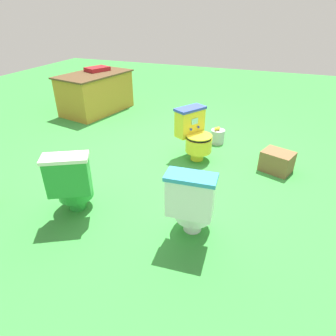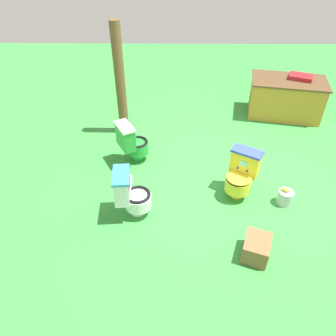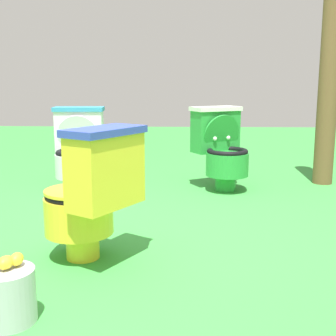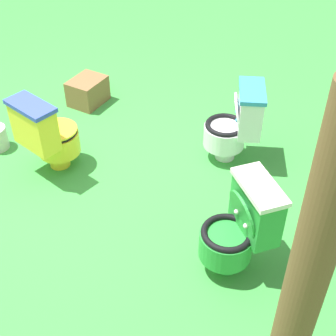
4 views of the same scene
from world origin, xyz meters
TOP-DOWN VIEW (x-y plane):
  - ground at (0.00, 0.00)m, footprint 14.00×14.00m
  - toilet_white at (-1.47, -0.65)m, footprint 0.52×0.45m
  - toilet_green at (-1.57, 0.60)m, footprint 0.63×0.59m
  - toilet_yellow at (0.10, -0.21)m, footprint 0.60×0.63m
  - vendor_table at (1.43, 2.27)m, footprint 1.60×1.13m
  - wooden_post at (-1.84, 1.58)m, footprint 0.18×0.18m
  - small_crate at (0.13, -1.35)m, footprint 0.42×0.46m
  - lemon_bucket at (0.74, -0.42)m, footprint 0.22×0.22m

SIDE VIEW (x-z plane):
  - ground at x=0.00m, z-range 0.00..0.00m
  - lemon_bucket at x=0.74m, z-range -0.02..0.26m
  - small_crate at x=0.13m, z-range 0.00..0.28m
  - toilet_yellow at x=0.10m, z-range 0.01..0.73m
  - toilet_white at x=-1.47m, z-range 0.01..0.74m
  - toilet_green at x=-1.57m, z-range 0.01..0.74m
  - vendor_table at x=1.43m, z-range -0.03..0.82m
  - wooden_post at x=-1.84m, z-range 0.00..2.05m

